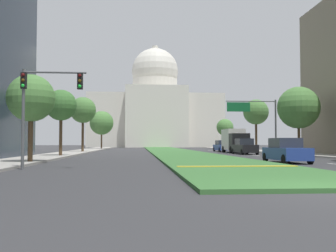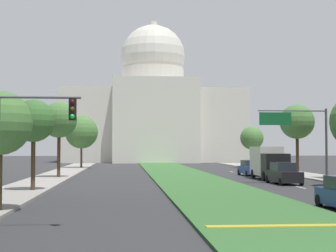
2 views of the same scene
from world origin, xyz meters
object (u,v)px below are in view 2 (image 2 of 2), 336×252
Objects in this scene: capitol_building at (153,111)px; street_tree_left_far at (59,120)px; traffic_light_near_left at (18,130)px; street_tree_right_distant at (252,138)px; street_tree_right_far at (297,122)px; sedan_midblock at (284,174)px; overhead_guide_sign at (300,130)px; street_tree_left_mid at (34,121)px; street_tree_left_distant at (81,132)px; box_truck_delivery at (269,162)px; sedan_distant at (251,168)px.

street_tree_left_far is at bearing -101.82° from capitol_building.
street_tree_right_distant reaches higher than traffic_light_near_left.
street_tree_right_far is 13.12m from sedan_midblock.
street_tree_left_mid is at bearing -162.55° from overhead_guide_sign.
street_tree_right_far is at bearing -42.97° from street_tree_left_distant.
capitol_building reaches higher than box_truck_delivery.
street_tree_left_distant is 34.59m from box_truck_delivery.
sedan_midblock is at bearing 53.65° from traffic_light_near_left.
overhead_guide_sign is 11.33m from street_tree_right_far.
capitol_building reaches higher than overhead_guide_sign.
street_tree_right_far reaches higher than sedan_distant.
sedan_midblock is (-1.60, -0.32, -3.81)m from overhead_guide_sign.
traffic_light_near_left is 41.64m from street_tree_right_far.
street_tree_left_distant is at bearing 120.17° from sedan_midblock.
traffic_light_near_left is 17.64m from street_tree_left_mid.
street_tree_right_far is (22.49, 34.98, 2.06)m from traffic_light_near_left.
capitol_building is at bearing 83.83° from traffic_light_near_left.
street_tree_right_far reaches higher than traffic_light_near_left.
traffic_light_near_left is (-10.23, -94.58, -7.15)m from capitol_building.
capitol_building is 8.29× the size of sedan_midblock.
sedan_distant is at bearing -45.94° from street_tree_left_distant.
street_tree_left_far reaches higher than sedan_midblock.
sedan_distant is 0.66× the size of box_truck_delivery.
overhead_guide_sign is at bearing -107.11° from street_tree_right_far.
street_tree_right_distant reaches higher than sedan_distant.
capitol_building is at bearing 78.18° from street_tree_left_far.
street_tree_left_far reaches higher than street_tree_right_distant.
street_tree_right_distant is at bearing -70.71° from capitol_building.
street_tree_left_far is 21.27m from box_truck_delivery.
overhead_guide_sign is at bearing -82.75° from capitol_building.
sedan_distant is (20.48, 3.69, -5.05)m from street_tree_left_far.
capitol_building is 62.62m from street_tree_left_far.
street_tree_left_distant is at bearing -108.92° from capitol_building.
sedan_distant is at bearing -104.11° from street_tree_right_distant.
traffic_light_near_left is 33.65m from street_tree_left_far.
street_tree_left_mid reaches higher than sedan_distant.
street_tree_left_far is 1.82× the size of sedan_distant.
overhead_guide_sign is at bearing -96.66° from street_tree_right_distant.
street_tree_left_distant is at bearing 126.26° from box_truck_delivery.
traffic_light_near_left is 1.23× the size of sedan_distant.
street_tree_left_far reaches higher than traffic_light_near_left.
sedan_midblock is at bearing -113.90° from street_tree_right_far.
street_tree_left_mid reaches higher than overhead_guide_sign.
capitol_building reaches higher than street_tree_left_distant.
box_truck_delivery is at bearing -133.65° from street_tree_right_far.
capitol_building is 7.49× the size of traffic_light_near_left.
street_tree_left_mid is 28.62m from sedan_distant.
capitol_building reaches higher than sedan_midblock.
sedan_distant is at bearing 10.21° from street_tree_left_far.
street_tree_left_far is (-21.74, 9.28, 1.18)m from overhead_guide_sign.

